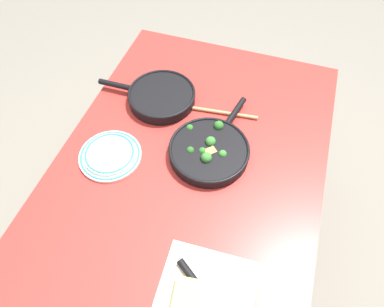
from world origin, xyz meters
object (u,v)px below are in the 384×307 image
object	(u,v)px
wooden_spoon	(197,109)
cheese_block	(187,296)
skillet_eggs	(161,96)
grater_knife	(196,284)
dinner_plate_stack	(110,155)
skillet_broccoli	(209,150)

from	to	relation	value
wooden_spoon	cheese_block	size ratio (longest dim) A/B	3.97
skillet_eggs	wooden_spoon	bearing A→B (deg)	177.52
grater_knife	dinner_plate_stack	bearing A→B (deg)	177.49
grater_knife	cheese_block	size ratio (longest dim) A/B	2.03
skillet_broccoli	skillet_eggs	distance (m)	0.34
wooden_spoon	cheese_block	distance (m)	0.74
skillet_broccoli	cheese_block	xyz separation A→B (m)	(-0.51, -0.08, -0.01)
grater_knife	wooden_spoon	bearing A→B (deg)	142.30
skillet_broccoli	grater_knife	world-z (taller)	skillet_broccoli
skillet_broccoli	dinner_plate_stack	world-z (taller)	skillet_broccoli
cheese_block	skillet_broccoli	bearing A→B (deg)	9.27
cheese_block	wooden_spoon	bearing A→B (deg)	15.34
dinner_plate_stack	skillet_broccoli	bearing A→B (deg)	-69.83
wooden_spoon	grater_knife	bearing A→B (deg)	101.15
skillet_broccoli	dinner_plate_stack	bearing A→B (deg)	122.15
skillet_eggs	grater_knife	xyz separation A→B (m)	(-0.67, -0.37, -0.02)
wooden_spoon	dinner_plate_stack	world-z (taller)	dinner_plate_stack
skillet_broccoli	wooden_spoon	distance (m)	0.23
skillet_eggs	cheese_block	distance (m)	0.80
skillet_eggs	grater_knife	size ratio (longest dim) A/B	2.02
skillet_eggs	grater_knife	world-z (taller)	skillet_eggs
skillet_broccoli	dinner_plate_stack	xyz separation A→B (m)	(-0.13, 0.35, -0.01)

